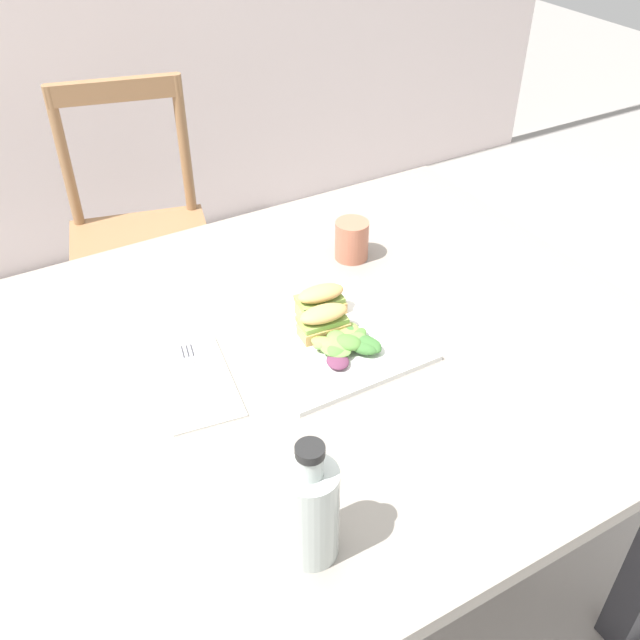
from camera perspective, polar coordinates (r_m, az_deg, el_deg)
name	(u,v)px	position (r m, az deg, el deg)	size (l,w,h in m)	color
ground_plane	(267,586)	(1.79, -4.34, -20.67)	(8.99, 8.99, 0.00)	gray
dining_table	(325,398)	(1.30, 0.38, -6.29)	(1.17, 0.99, 0.74)	gray
chair_wooden_far	(140,238)	(2.15, -14.34, 6.42)	(0.49, 0.49, 0.87)	#8E6642
plate_lunch	(331,339)	(1.23, 0.92, -1.54)	(0.27, 0.27, 0.01)	white
sandwich_half_front	(323,321)	(1.22, 0.28, -0.05)	(0.09, 0.06, 0.06)	tan
sandwich_half_back	(321,300)	(1.26, 0.05, 1.62)	(0.09, 0.06, 0.06)	tan
salad_mixed_greens	(346,343)	(1.19, 2.11, -1.84)	(0.12, 0.11, 0.03)	#3D7033
napkin_folded	(195,382)	(1.17, -10.03, -4.99)	(0.12, 0.21, 0.00)	silver
fork_on_napkin	(193,374)	(1.18, -10.19, -4.32)	(0.06, 0.18, 0.00)	silver
bottle_cold_brew	(311,515)	(0.89, -0.74, -15.51)	(0.07, 0.07, 0.19)	#472819
cup_extra_side	(352,240)	(1.43, 2.58, 6.47)	(0.07, 0.07, 0.08)	#B2664C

